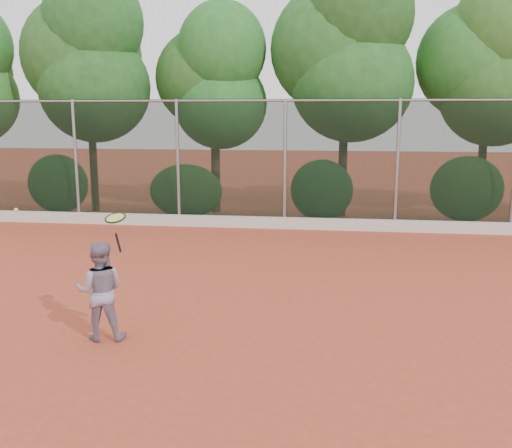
# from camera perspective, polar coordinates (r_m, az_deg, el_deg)

# --- Properties ---
(ground) EXTENTS (80.00, 80.00, 0.00)m
(ground) POSITION_cam_1_polar(r_m,az_deg,el_deg) (9.17, -0.83, -8.89)
(ground) COLOR #AE4129
(ground) RESTS_ON ground
(concrete_curb) EXTENTS (24.00, 0.20, 0.30)m
(concrete_curb) POSITION_cam_1_polar(r_m,az_deg,el_deg) (15.69, 2.79, 0.10)
(concrete_curb) COLOR beige
(concrete_curb) RESTS_ON ground
(tennis_player) EXTENTS (0.77, 0.65, 1.40)m
(tennis_player) POSITION_cam_1_polar(r_m,az_deg,el_deg) (8.25, -15.31, -6.47)
(tennis_player) COLOR gray
(tennis_player) RESTS_ON ground
(chainlink_fence) EXTENTS (24.09, 0.09, 3.50)m
(chainlink_fence) POSITION_cam_1_polar(r_m,az_deg,el_deg) (15.63, 2.91, 6.39)
(chainlink_fence) COLOR black
(chainlink_fence) RESTS_ON ground
(foliage_backdrop) EXTENTS (23.70, 3.63, 7.55)m
(foliage_backdrop) POSITION_cam_1_polar(r_m,az_deg,el_deg) (17.65, 1.71, 15.19)
(foliage_backdrop) COLOR #46291A
(foliage_backdrop) RESTS_ON ground
(tennis_racket) EXTENTS (0.34, 0.33, 0.55)m
(tennis_racket) POSITION_cam_1_polar(r_m,az_deg,el_deg) (7.73, -13.86, 0.32)
(tennis_racket) COLOR black
(tennis_racket) RESTS_ON ground
(tennis_ball_in_flight) EXTENTS (0.06, 0.06, 0.06)m
(tennis_ball_in_flight) POSITION_cam_1_polar(r_m,az_deg,el_deg) (9.04, -22.86, 1.30)
(tennis_ball_in_flight) COLOR #C2EA35
(tennis_ball_in_flight) RESTS_ON ground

